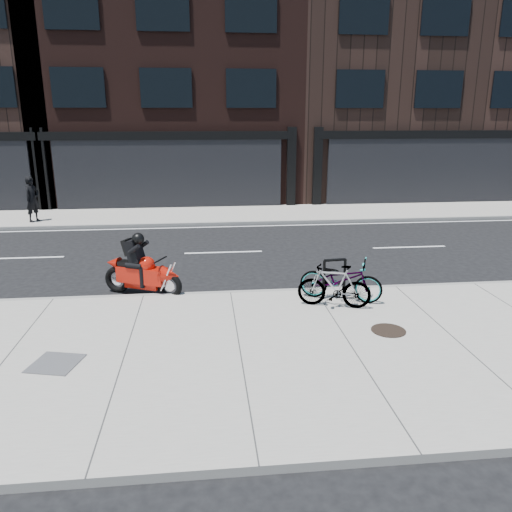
{
  "coord_description": "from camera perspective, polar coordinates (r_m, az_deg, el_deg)",
  "views": [
    {
      "loc": [
        -0.56,
        -12.95,
        4.13
      ],
      "look_at": [
        0.63,
        -1.65,
        0.9
      ],
      "focal_mm": 35.0,
      "sensor_mm": 36.0,
      "label": 1
    }
  ],
  "objects": [
    {
      "name": "sidewalk_near",
      "position": [
        8.95,
        -1.82,
        -11.17
      ],
      "size": [
        60.0,
        6.0,
        0.13
      ],
      "primitive_type": "cube",
      "color": "gray",
      "rests_on": "ground"
    },
    {
      "name": "building_mideast",
      "position": [
        29.49,
        15.9,
        19.43
      ],
      "size": [
        12.0,
        10.0,
        12.5
      ],
      "primitive_type": "cube",
      "color": "black",
      "rests_on": "ground"
    },
    {
      "name": "bike_rack",
      "position": [
        11.28,
        8.94,
        -2.17
      ],
      "size": [
        0.55,
        0.12,
        0.93
      ],
      "rotation": [
        0.0,
        0.0,
        0.11
      ],
      "color": "black",
      "rests_on": "sidewalk_near"
    },
    {
      "name": "ground",
      "position": [
        13.61,
        -3.39,
        -1.83
      ],
      "size": [
        120.0,
        120.0,
        0.0
      ],
      "primitive_type": "plane",
      "color": "black",
      "rests_on": "ground"
    },
    {
      "name": "pedestrian",
      "position": [
        21.09,
        -24.2,
        5.96
      ],
      "size": [
        0.67,
        0.76,
        1.74
      ],
      "primitive_type": "imported",
      "rotation": [
        0.0,
        0.0,
        1.08
      ],
      "color": "black",
      "rests_on": "sidewalk_far"
    },
    {
      "name": "utility_grate",
      "position": [
        9.13,
        -21.94,
        -11.3
      ],
      "size": [
        0.91,
        0.91,
        0.02
      ],
      "primitive_type": "cube",
      "rotation": [
        0.0,
        0.0,
        -0.25
      ],
      "color": "#515154",
      "rests_on": "sidewalk_near"
    },
    {
      "name": "sidewalk_far",
      "position": [
        21.1,
        -4.41,
        4.72
      ],
      "size": [
        60.0,
        3.5,
        0.13
      ],
      "primitive_type": "cube",
      "color": "gray",
      "rests_on": "ground"
    },
    {
      "name": "bicycle_front",
      "position": [
        11.23,
        9.67,
        -2.63
      ],
      "size": [
        1.94,
        1.33,
        0.96
      ],
      "primitive_type": "imported",
      "rotation": [
        0.0,
        0.0,
        1.15
      ],
      "color": "gray",
      "rests_on": "sidewalk_near"
    },
    {
      "name": "manhole_cover",
      "position": [
        10.01,
        14.9,
        -8.22
      ],
      "size": [
        0.87,
        0.87,
        0.02
      ],
      "primitive_type": "cylinder",
      "rotation": [
        0.0,
        0.0,
        -0.42
      ],
      "color": "black",
      "rests_on": "sidewalk_near"
    },
    {
      "name": "bicycle_rear",
      "position": [
        10.81,
        8.92,
        -3.4
      ],
      "size": [
        1.63,
        0.91,
        0.94
      ],
      "primitive_type": "imported",
      "rotation": [
        0.0,
        0.0,
        4.39
      ],
      "color": "gray",
      "rests_on": "sidewalk_near"
    },
    {
      "name": "motorcycle",
      "position": [
        11.93,
        -12.54,
        -1.64
      ],
      "size": [
        1.92,
        1.13,
        1.52
      ],
      "rotation": [
        0.0,
        0.0,
        -0.42
      ],
      "color": "black",
      "rests_on": "ground"
    },
    {
      "name": "building_center",
      "position": [
        27.67,
        -9.7,
        22.14
      ],
      "size": [
        12.0,
        10.0,
        14.5
      ],
      "primitive_type": "cube",
      "color": "black",
      "rests_on": "ground"
    }
  ]
}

